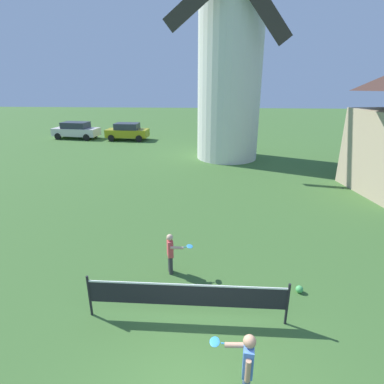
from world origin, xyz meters
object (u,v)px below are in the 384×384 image
object	(u,v)px
tennis_net	(187,295)
parked_car_mustard	(127,131)
windmill	(231,45)
parked_car_cream	(76,130)
player_far	(171,251)
stray_ball	(299,289)
player_near	(246,365)

from	to	relation	value
tennis_net	parked_car_mustard	size ratio (longest dim) A/B	1.20
windmill	parked_car_mustard	xyz separation A→B (m)	(-8.97, 6.40, -6.62)
parked_car_cream	parked_car_mustard	size ratio (longest dim) A/B	1.15
player_far	parked_car_cream	distance (m)	24.34
stray_ball	tennis_net	bearing A→B (deg)	-158.31
player_far	tennis_net	bearing A→B (deg)	-72.13
tennis_net	stray_ball	bearing A→B (deg)	21.69
windmill	parked_car_cream	distance (m)	16.99
player_far	parked_car_cream	world-z (taller)	parked_car_cream
player_far	stray_ball	world-z (taller)	player_far
player_near	parked_car_mustard	size ratio (longest dim) A/B	0.37
tennis_net	player_far	size ratio (longest dim) A/B	3.71
parked_car_cream	parked_car_mustard	world-z (taller)	same
player_near	player_far	xyz separation A→B (m)	(-1.77, 3.73, -0.10)
player_far	stray_ball	xyz separation A→B (m)	(3.52, -0.69, -0.61)
windmill	player_near	world-z (taller)	windmill
windmill	player_far	xyz separation A→B (m)	(-2.21, -14.40, -6.72)
parked_car_cream	windmill	bearing A→B (deg)	-25.98
windmill	player_far	world-z (taller)	windmill
windmill	parked_car_mustard	distance (m)	12.85
windmill	stray_ball	bearing A→B (deg)	-85.03
tennis_net	parked_car_cream	xyz separation A→B (m)	(-12.45, 23.11, 0.13)
stray_ball	parked_car_mustard	xyz separation A→B (m)	(-10.28, 21.49, 0.71)
windmill	tennis_net	distance (m)	17.67
windmill	player_far	distance (m)	16.05
tennis_net	parked_car_cream	distance (m)	26.25
player_near	parked_car_cream	size ratio (longest dim) A/B	0.32
tennis_net	player_near	size ratio (longest dim) A/B	3.24
windmill	player_far	size ratio (longest dim) A/B	12.09
player_far	stray_ball	bearing A→B (deg)	-11.05
player_far	parked_car_mustard	xyz separation A→B (m)	(-6.75, 20.81, 0.09)
player_far	stray_ball	size ratio (longest dim) A/B	6.42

